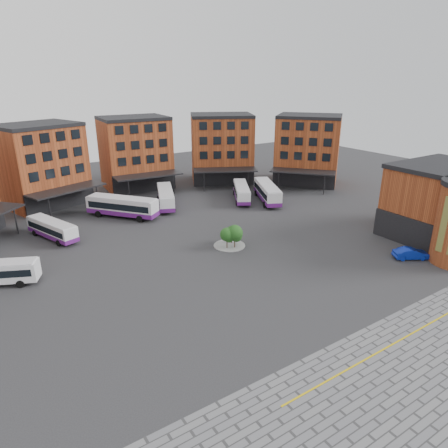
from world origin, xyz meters
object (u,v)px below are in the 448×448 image
bus_d (166,197)px  bus_e (242,192)px  tree_island (232,235)px  blue_car (411,253)px  bus_f (267,192)px  bus_b (52,229)px  bus_c (122,206)px

bus_d → bus_e: bus_d is taller
tree_island → bus_e: tree_island is taller
blue_car → bus_f: bearing=29.3°
bus_b → bus_d: 21.08m
bus_b → bus_c: bearing=-3.1°
tree_island → bus_c: bus_c is taller
bus_f → tree_island: bearing=-115.5°
blue_car → bus_e: bearing=35.6°
bus_e → blue_car: size_ratio=2.29×
bus_d → tree_island: bearing=-68.9°
bus_d → bus_b: bearing=-143.9°
tree_island → bus_e: (14.11, 17.49, -0.23)m
tree_island → bus_d: tree_island is taller
bus_c → bus_e: (22.36, -2.89, -0.27)m
bus_d → bus_f: (17.35, -7.63, 0.09)m
bus_c → bus_f: (25.99, -6.10, -0.07)m
bus_c → bus_b: bearing=158.1°
bus_c → bus_e: size_ratio=1.10×
bus_d → blue_car: size_ratio=2.53×
bus_d → blue_car: (16.91, -37.70, -0.97)m
bus_c → bus_d: (8.64, 1.53, -0.16)m
bus_d → blue_car: bus_d is taller
bus_f → bus_b: bearing=-158.2°
bus_b → bus_f: size_ratio=0.85×
tree_island → bus_f: 22.77m
tree_island → bus_d: (0.39, 21.91, -0.13)m
bus_b → bus_e: 34.18m
bus_b → bus_d: (20.46, 5.07, 0.21)m
bus_d → bus_e: bearing=4.3°
bus_b → bus_d: bearing=-5.8°
bus_e → bus_f: size_ratio=0.87×
bus_b → bus_f: bus_f is taller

